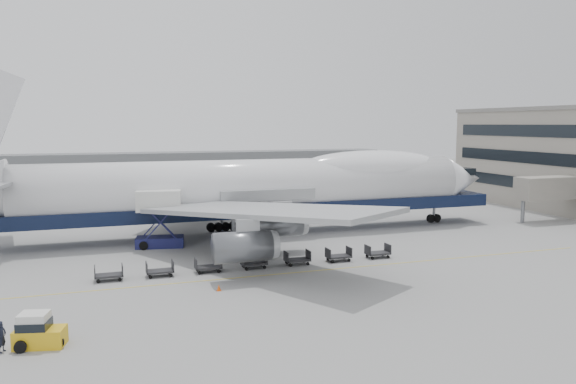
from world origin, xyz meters
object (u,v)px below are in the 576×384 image
object	(u,v)px
airliner	(257,187)
ground_worker	(2,337)
baggage_tug	(38,332)
catering_truck	(159,215)

from	to	relation	value
airliner	ground_worker	xyz separation A→B (m)	(-23.34, -28.90, -4.70)
baggage_tug	airliner	bearing A→B (deg)	66.90
airliner	catering_truck	distance (m)	12.46
airliner	ground_worker	bearing A→B (deg)	-128.93
catering_truck	ground_worker	distance (m)	28.04
airliner	ground_worker	world-z (taller)	airliner
baggage_tug	ground_worker	size ratio (longest dim) A/B	1.66
catering_truck	airliner	bearing A→B (deg)	26.63
catering_truck	ground_worker	world-z (taller)	catering_truck
ground_worker	baggage_tug	bearing A→B (deg)	-59.36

